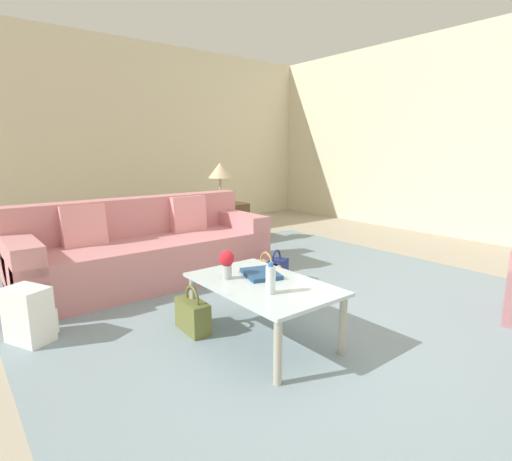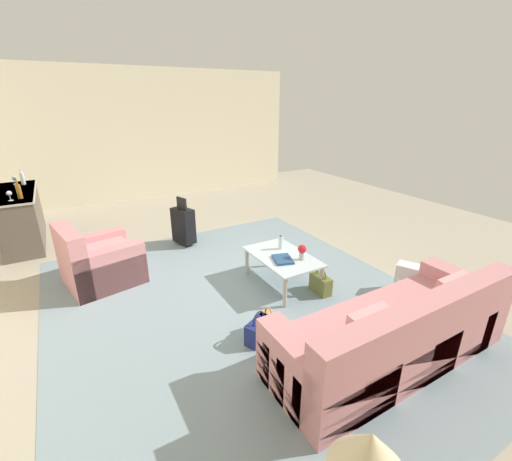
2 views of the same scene
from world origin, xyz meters
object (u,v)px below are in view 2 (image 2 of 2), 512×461
(flower_vase, at_px, (302,251))
(suitcase_black, at_px, (183,225))
(wine_glass_left_of_centre, at_px, (14,179))
(backpack_white, at_px, (408,280))
(handbag_navy, at_px, (258,330))
(wine_bottle_amber, at_px, (19,191))
(handbag_tan, at_px, (269,326))
(couch, at_px, (398,337))
(armchair, at_px, (97,264))
(table_lamp, at_px, (369,456))
(handbag_olive, at_px, (321,284))
(water_bottle, at_px, (281,243))
(wine_glass_leftmost, at_px, (9,194))
(coffee_table_book, at_px, (283,259))
(wine_bottle_clear, at_px, (22,178))
(coffee_table, at_px, (282,259))
(bar_console, at_px, (21,217))

(flower_vase, distance_m, suitcase_black, 2.39)
(wine_glass_left_of_centre, height_order, backpack_white, wine_glass_left_of_centre)
(flower_vase, xyz_separation_m, handbag_navy, (-0.64, 1.03, -0.43))
(wine_bottle_amber, relative_size, handbag_tan, 0.84)
(couch, relative_size, flower_vase, 12.08)
(wine_glass_left_of_centre, bearing_deg, armchair, -161.36)
(table_lamp, distance_m, handbag_olive, 3.12)
(handbag_olive, bearing_deg, suitcase_black, 22.71)
(water_bottle, distance_m, flower_vase, 0.42)
(handbag_tan, bearing_deg, wine_glass_leftmost, 32.37)
(suitcase_black, bearing_deg, coffee_table_book, -163.70)
(wine_glass_left_of_centre, height_order, wine_bottle_clear, wine_bottle_clear)
(flower_vase, relative_size, table_lamp, 0.35)
(wine_bottle_amber, distance_m, handbag_navy, 4.45)
(coffee_table_book, height_order, table_lamp, table_lamp)
(wine_glass_left_of_centre, bearing_deg, water_bottle, -140.58)
(handbag_navy, bearing_deg, wine_bottle_clear, 23.32)
(coffee_table, distance_m, backpack_white, 1.65)
(coffee_table, distance_m, water_bottle, 0.27)
(wine_bottle_clear, height_order, suitcase_black, wine_bottle_clear)
(handbag_navy, bearing_deg, wine_glass_leftmost, 30.86)
(handbag_navy, bearing_deg, backpack_white, -93.90)
(wine_glass_left_of_centre, xyz_separation_m, handbag_tan, (-4.98, -2.38, -0.90))
(suitcase_black, height_order, handbag_olive, suitcase_black)
(bar_console, bearing_deg, couch, -148.84)
(backpack_white, bearing_deg, couch, 123.46)
(coffee_table, xyz_separation_m, suitcase_black, (2.00, 0.70, -0.02))
(handbag_navy, xyz_separation_m, backpack_white, (-0.15, -2.17, 0.06))
(armchair, distance_m, handbag_olive, 3.03)
(armchair, xyz_separation_m, wine_glass_leftmost, (1.59, 0.94, 0.74))
(armchair, distance_m, wine_bottle_clear, 2.96)
(armchair, height_order, handbag_olive, armchair)
(table_lamp, bearing_deg, handbag_tan, -21.26)
(handbag_tan, xyz_separation_m, handbag_navy, (-0.00, 0.13, 0.00))
(flower_vase, bearing_deg, wine_glass_leftmost, 46.46)
(couch, height_order, handbag_navy, couch)
(armchair, distance_m, wine_glass_leftmost, 1.99)
(suitcase_black, bearing_deg, couch, -168.09)
(table_lamp, height_order, backpack_white, table_lamp)
(table_lamp, bearing_deg, suitcase_black, -9.46)
(wine_glass_leftmost, xyz_separation_m, handbag_navy, (-3.73, -2.23, -0.90))
(wine_glass_left_of_centre, height_order, wine_bottle_amber, wine_bottle_amber)
(armchair, xyz_separation_m, wine_glass_left_of_centre, (2.84, 0.96, 0.74))
(coffee_table_book, xyz_separation_m, wine_bottle_amber, (3.07, 2.91, 0.59))
(table_lamp, xyz_separation_m, wine_bottle_clear, (6.83, 1.49, 0.01))
(water_bottle, height_order, wine_bottle_clear, wine_bottle_clear)
(wine_bottle_clear, bearing_deg, wine_glass_leftmost, 173.95)
(water_bottle, distance_m, handbag_navy, 1.49)
(water_bottle, xyz_separation_m, suitcase_black, (1.80, 0.80, -0.17))
(handbag_tan, xyz_separation_m, backpack_white, (-0.15, -2.03, 0.06))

